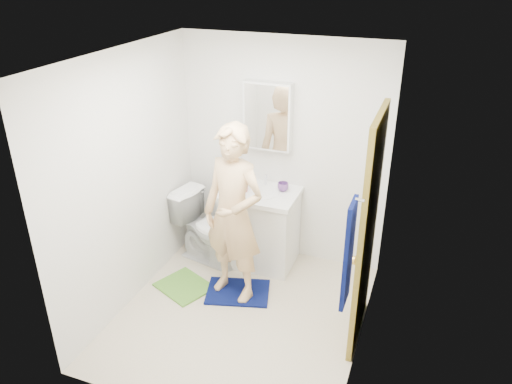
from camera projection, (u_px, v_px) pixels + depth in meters
floor at (241, 315)px, 4.73m from camera, size 2.20×2.40×0.02m
ceiling at (237, 55)px, 3.68m from camera, size 2.20×2.40×0.02m
wall_back at (283, 152)px, 5.23m from camera, size 2.20×0.02×2.40m
wall_front at (168, 281)px, 3.19m from camera, size 2.20×0.02×2.40m
wall_left at (127, 182)px, 4.56m from camera, size 0.02×2.40×2.40m
wall_right at (372, 224)px, 3.86m from camera, size 0.02×2.40×2.40m
vanity_cabinet at (260, 229)px, 5.37m from camera, size 0.75×0.55×0.80m
countertop at (260, 194)px, 5.19m from camera, size 0.79×0.59×0.05m
sink_basin at (260, 193)px, 5.18m from camera, size 0.40×0.40×0.03m
faucet at (266, 180)px, 5.30m from camera, size 0.03×0.03×0.12m
medicine_cabinet at (268, 116)px, 5.04m from camera, size 0.50×0.12×0.70m
mirror_panel at (266, 118)px, 4.99m from camera, size 0.46×0.01×0.66m
door at (367, 233)px, 4.07m from camera, size 0.05×0.80×2.05m
door_knob at (355, 260)px, 3.85m from camera, size 0.07×0.07×0.07m
towel at (348, 254)px, 3.38m from camera, size 0.03×0.24×0.80m
towel_hook at (360, 200)px, 3.18m from camera, size 0.06×0.02×0.02m
toilet at (210, 228)px, 5.40m from camera, size 0.85×0.60×0.79m
bath_mat at (238, 292)px, 5.02m from camera, size 0.72×0.59×0.02m
green_rug at (184, 286)px, 5.11m from camera, size 0.65×0.61×0.02m
soap_dispenser at (244, 182)px, 5.16m from camera, size 0.10×0.11×0.20m
toothbrush_cup at (283, 187)px, 5.18m from camera, size 0.13×0.13×0.09m
man at (233, 215)px, 4.62m from camera, size 0.72×0.56×1.75m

